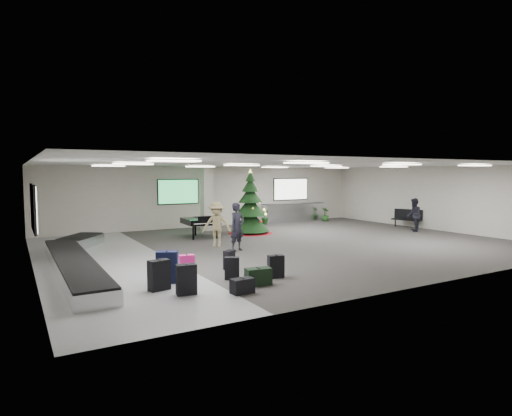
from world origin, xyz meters
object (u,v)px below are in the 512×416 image
grand_piano (200,221)px  christmas_tree (250,211)px  bench (408,217)px  traveler_bench (414,215)px  traveler_a (237,227)px  baggage_carousel (75,259)px  potted_plant_right (325,214)px  traveler_b (217,224)px  service_counter (294,212)px  pink_suitcase (187,266)px  potted_plant_left (265,217)px

grand_piano → christmas_tree: bearing=2.7°
bench → traveler_bench: 1.70m
christmas_tree → traveler_a: bearing=-125.1°
baggage_carousel → potted_plant_right: (14.58, 5.93, 0.19)m
grand_piano → traveler_b: size_ratio=1.03×
service_counter → traveler_b: bearing=-143.0°
christmas_tree → bench: bearing=-14.7°
christmas_tree → grand_piano: christmas_tree is taller
traveler_a → traveler_b: (-0.28, 1.19, -0.02)m
pink_suitcase → potted_plant_right: potted_plant_right is taller
service_counter → traveler_a: traveler_a is taller
baggage_carousel → traveler_b: size_ratio=5.58×
grand_piano → traveler_b: bearing=-96.0°
traveler_a → potted_plant_left: bearing=33.0°
christmas_tree → pink_suitcase: bearing=-130.5°
baggage_carousel → service_counter: size_ratio=2.40×
service_counter → christmas_tree: christmas_tree is taller
traveler_bench → traveler_a: bearing=-42.6°
traveler_bench → bench: bearing=-174.6°
traveler_b → baggage_carousel: bearing=-136.1°
baggage_carousel → traveler_bench: 15.37m
traveler_b → grand_piano: bearing=114.4°
service_counter → grand_piano: 7.89m
bench → christmas_tree: bearing=145.6°
traveler_b → pink_suitcase: bearing=-91.1°
baggage_carousel → grand_piano: size_ratio=5.40×
pink_suitcase → bench: bench is taller
service_counter → traveler_a: bearing=-136.7°
service_counter → bench: service_counter is taller
christmas_tree → bench: 8.58m
traveler_bench → pink_suitcase: bearing=-30.4°
pink_suitcase → potted_plant_right: bearing=43.4°
service_counter → traveler_b: traveler_b is taller
service_counter → traveler_bench: bearing=-69.1°
potted_plant_left → traveler_bench: bearing=-52.6°
service_counter → potted_plant_right: 1.92m
grand_piano → traveler_a: (-0.11, -3.76, 0.18)m
traveler_a → potted_plant_right: (9.07, 6.12, -0.49)m
traveler_bench → baggage_carousel: bearing=-44.0°
pink_suitcase → traveler_bench: 13.34m
pink_suitcase → christmas_tree: (5.72, 6.70, 0.74)m
grand_piano → traveler_b: (-0.39, -2.58, 0.16)m
traveler_b → traveler_bench: 10.18m
potted_plant_right → traveler_b: bearing=-152.2°
traveler_bench → potted_plant_right: 5.87m
service_counter → potted_plant_right: bearing=-24.7°
service_counter → christmas_tree: (-4.69, -3.15, 0.50)m
service_counter → potted_plant_left: 2.25m
service_counter → traveler_a: (-7.33, -6.92, 0.34)m
baggage_carousel → grand_piano: 6.67m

